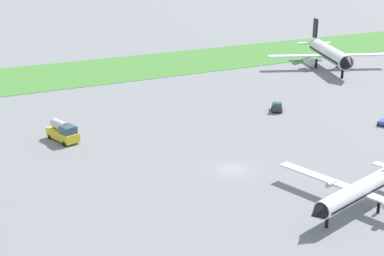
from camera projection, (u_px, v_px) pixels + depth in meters
name	position (u px, v px, depth m)	size (l,w,h in m)	color
ground_plane	(232.00, 169.00, 75.66)	(600.00, 600.00, 0.00)	gray
grass_taxiway_strip	(88.00, 72.00, 132.99)	(360.00, 28.00, 0.08)	#478438
airplane_parked_jet_far	(329.00, 53.00, 135.49)	(29.80, 29.62, 11.10)	white
airplane_foreground_turboprop	(361.00, 189.00, 63.62)	(19.95, 23.13, 7.05)	white
pushback_tug_near_gate	(277.00, 107.00, 101.74)	(3.56, 3.97, 1.95)	#2D333D
baggage_cart_midfield	(384.00, 122.00, 93.94)	(2.90, 2.60, 0.90)	#334FB2
fuel_truck_by_runway	(63.00, 132.00, 86.12)	(4.14, 6.91, 3.29)	yellow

